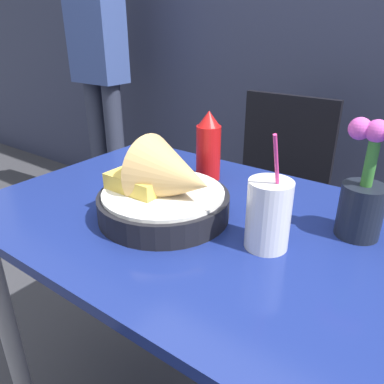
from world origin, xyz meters
The scene contains 7 objects.
dining_table centered at (0.00, 0.00, 0.64)m, with size 1.11×0.71×0.76m.
chair_far_window centered at (-0.18, 0.76, 0.52)m, with size 0.40×0.40×0.90m.
food_basket centered at (-0.09, -0.06, 0.82)m, with size 0.30×0.30×0.19m.
ketchup_bottle centered at (-0.15, 0.19, 0.85)m, with size 0.07×0.07×0.19m.
drink_cup centered at (0.14, -0.03, 0.82)m, with size 0.09×0.09×0.24m.
flower_vase centered at (0.28, 0.12, 0.85)m, with size 0.10×0.09×0.25m.
person_standing centered at (-1.39, 0.90, 1.00)m, with size 0.32×0.19×1.73m.
Camera 1 is at (0.40, -0.63, 1.16)m, focal length 35.00 mm.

